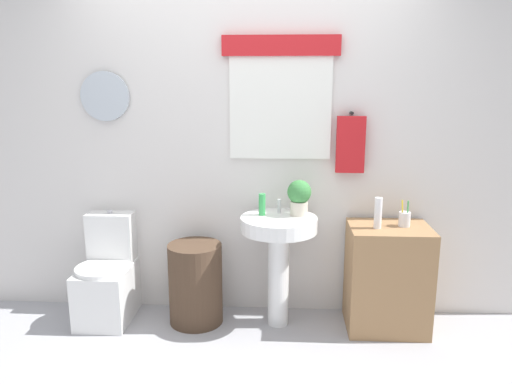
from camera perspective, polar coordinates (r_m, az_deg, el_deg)
back_wall at (r=3.64m, az=-0.89°, el=6.01°), size 4.40×0.18×2.60m
toilet at (r=3.86m, az=-16.74°, el=-9.63°), size 0.38×0.51×0.79m
laundry_hamper at (r=3.66m, az=-7.00°, el=-10.46°), size 0.39×0.39×0.59m
pedestal_sink at (r=3.49m, az=2.63°, el=-5.97°), size 0.54×0.54×0.81m
faucet at (r=3.54m, az=2.70°, el=-1.62°), size 0.03×0.03×0.10m
wooden_cabinet at (r=3.65m, az=14.92°, el=-9.54°), size 0.56×0.44×0.75m
soap_bottle at (r=3.47m, az=0.71°, el=-1.45°), size 0.05×0.05×0.15m
potted_plant at (r=3.46m, az=5.02°, el=-0.46°), size 0.17×0.17×0.25m
lotion_bottle at (r=3.44m, az=13.93°, el=-2.37°), size 0.05×0.05×0.21m
toothbrush_cup at (r=3.56m, az=16.79°, el=-2.99°), size 0.08×0.08×0.19m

